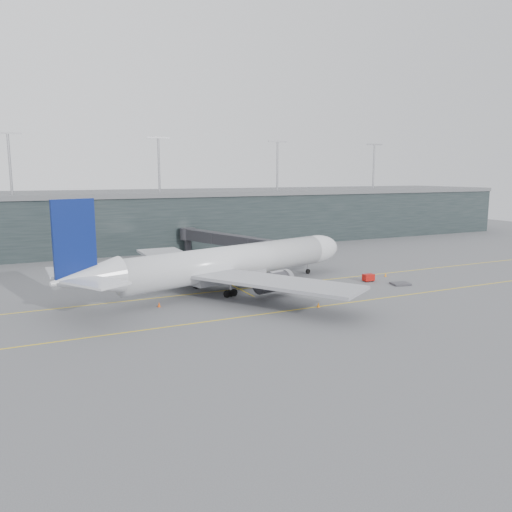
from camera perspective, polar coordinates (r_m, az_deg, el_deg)
name	(u,v)px	position (r m, az deg, el deg)	size (l,w,h in m)	color
ground	(205,287)	(89.44, -5.90, -3.56)	(320.00, 320.00, 0.00)	#515155
taxiline_a	(213,292)	(85.78, -4.99, -4.10)	(160.00, 0.25, 0.02)	yellow
taxiline_b	(252,316)	(71.50, -0.44, -6.82)	(160.00, 0.25, 0.02)	yellow
taxiline_lead_main	(195,266)	(109.56, -6.97, -1.18)	(0.25, 60.00, 0.02)	yellow
terminal	(134,219)	(143.70, -13.80, 4.18)	(240.00, 36.00, 29.00)	black
main_aircraft	(229,263)	(86.57, -3.12, -0.80)	(58.27, 53.58, 16.64)	silver
jet_bridge	(235,240)	(116.01, -2.38, 1.86)	(15.38, 43.05, 6.40)	#28282D
gse_cart	(368,277)	(95.81, 12.73, -2.40)	(2.08, 1.36, 1.40)	#AB100C
baggage_dolly	(400,284)	(94.61, 16.18, -3.06)	(3.18, 2.55, 0.32)	#3A393E
uld_a	(157,274)	(97.75, -11.22, -2.04)	(1.99, 1.64, 1.73)	#39393E
uld_b	(173,271)	(100.22, -9.43, -1.69)	(2.31, 2.03, 1.79)	#39393E
uld_c	(186,273)	(98.09, -7.97, -1.89)	(2.27, 1.97, 1.80)	#39393E
cone_nose	(385,275)	(101.18, 14.58, -2.08)	(0.48, 0.48, 0.76)	orange
cone_wing_stbd	(318,305)	(76.36, 7.14, -5.55)	(0.47, 0.47, 0.75)	orange
cone_wing_port	(234,270)	(102.75, -2.50, -1.63)	(0.44, 0.44, 0.70)	orange
cone_tail	(159,305)	(77.30, -11.02, -5.47)	(0.47, 0.47, 0.74)	#E8500C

